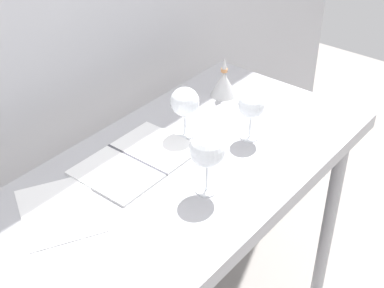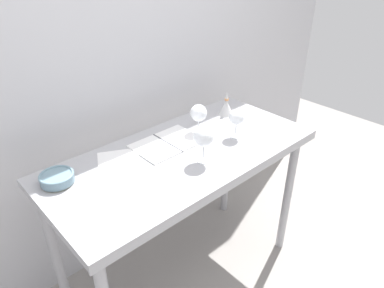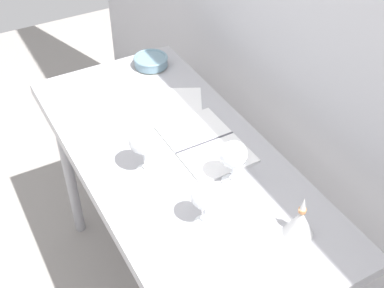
{
  "view_description": "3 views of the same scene",
  "coord_description": "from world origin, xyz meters",
  "px_view_note": "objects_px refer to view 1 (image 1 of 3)",
  "views": [
    {
      "loc": [
        -0.94,
        -0.85,
        1.87
      ],
      "look_at": [
        0.07,
        -0.04,
        0.99
      ],
      "focal_mm": 51.74,
      "sensor_mm": 36.0,
      "label": 1
    },
    {
      "loc": [
        -0.99,
        -1.15,
        1.83
      ],
      "look_at": [
        0.02,
        -0.05,
        0.96
      ],
      "focal_mm": 33.16,
      "sensor_mm": 36.0,
      "label": 2
    },
    {
      "loc": [
        1.2,
        -0.61,
        2.1
      ],
      "look_at": [
        0.02,
        0.04,
        0.95
      ],
      "focal_mm": 48.19,
      "sensor_mm": 36.0,
      "label": 3
    }
  ],
  "objects_px": {
    "tasting_sheet_upper": "(59,210)",
    "decanter_funnel": "(224,83)",
    "wine_glass_far_right": "(185,103)",
    "open_notebook": "(136,160)",
    "wine_glass_near_center": "(207,151)",
    "wine_glass_near_right": "(251,107)"
  },
  "relations": [
    {
      "from": "tasting_sheet_upper",
      "to": "decanter_funnel",
      "type": "distance_m",
      "value": 0.78
    },
    {
      "from": "wine_glass_far_right",
      "to": "open_notebook",
      "type": "relative_size",
      "value": 0.47
    },
    {
      "from": "wine_glass_far_right",
      "to": "wine_glass_near_center",
      "type": "xyz_separation_m",
      "value": [
        -0.18,
        -0.23,
        0.02
      ]
    },
    {
      "from": "wine_glass_near_right",
      "to": "open_notebook",
      "type": "relative_size",
      "value": 0.45
    },
    {
      "from": "wine_glass_near_center",
      "to": "open_notebook",
      "type": "bearing_deg",
      "value": 95.11
    },
    {
      "from": "wine_glass_far_right",
      "to": "wine_glass_near_center",
      "type": "distance_m",
      "value": 0.29
    },
    {
      "from": "tasting_sheet_upper",
      "to": "wine_glass_near_right",
      "type": "bearing_deg",
      "value": 10.12
    },
    {
      "from": "wine_glass_near_right",
      "to": "open_notebook",
      "type": "bearing_deg",
      "value": 149.41
    },
    {
      "from": "wine_glass_far_right",
      "to": "decanter_funnel",
      "type": "xyz_separation_m",
      "value": [
        0.28,
        0.05,
        -0.07
      ]
    },
    {
      "from": "open_notebook",
      "to": "tasting_sheet_upper",
      "type": "height_order",
      "value": "open_notebook"
    },
    {
      "from": "wine_glass_far_right",
      "to": "wine_glass_near_right",
      "type": "height_order",
      "value": "wine_glass_far_right"
    },
    {
      "from": "open_notebook",
      "to": "tasting_sheet_upper",
      "type": "distance_m",
      "value": 0.29
    },
    {
      "from": "wine_glass_far_right",
      "to": "open_notebook",
      "type": "xyz_separation_m",
      "value": [
        -0.21,
        0.02,
        -0.11
      ]
    },
    {
      "from": "wine_glass_near_center",
      "to": "decanter_funnel",
      "type": "distance_m",
      "value": 0.55
    },
    {
      "from": "tasting_sheet_upper",
      "to": "decanter_funnel",
      "type": "height_order",
      "value": "decanter_funnel"
    },
    {
      "from": "tasting_sheet_upper",
      "to": "wine_glass_near_center",
      "type": "bearing_deg",
      "value": -11.06
    },
    {
      "from": "open_notebook",
      "to": "decanter_funnel",
      "type": "height_order",
      "value": "decanter_funnel"
    },
    {
      "from": "wine_glass_far_right",
      "to": "wine_glass_near_right",
      "type": "bearing_deg",
      "value": -56.57
    },
    {
      "from": "open_notebook",
      "to": "wine_glass_near_center",
      "type": "bearing_deg",
      "value": -85.28
    },
    {
      "from": "wine_glass_far_right",
      "to": "wine_glass_near_center",
      "type": "bearing_deg",
      "value": -128.82
    },
    {
      "from": "open_notebook",
      "to": "tasting_sheet_upper",
      "type": "bearing_deg",
      "value": 178.78
    },
    {
      "from": "decanter_funnel",
      "to": "open_notebook",
      "type": "bearing_deg",
      "value": -175.63
    }
  ]
}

